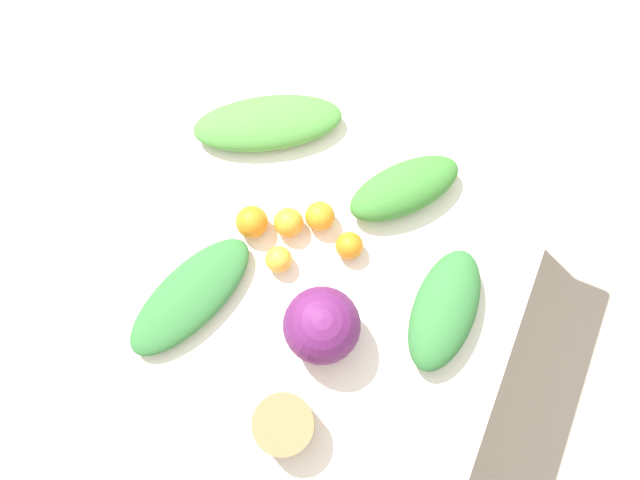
% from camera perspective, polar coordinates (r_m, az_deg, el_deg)
% --- Properties ---
extents(ground_plane, '(8.00, 8.00, 0.00)m').
position_cam_1_polar(ground_plane, '(2.26, 0.00, -5.29)').
color(ground_plane, '#B2A899').
extents(dining_table, '(1.26, 1.05, 0.72)m').
position_cam_1_polar(dining_table, '(1.64, 0.00, -1.05)').
color(dining_table, silver).
rests_on(dining_table, ground_plane).
extents(cabbage_purple, '(0.18, 0.18, 0.18)m').
position_cam_1_polar(cabbage_purple, '(1.42, 0.17, -7.81)').
color(cabbage_purple, '#601E5B').
rests_on(cabbage_purple, dining_table).
extents(paper_bag, '(0.14, 0.14, 0.10)m').
position_cam_1_polar(paper_bag, '(1.45, -3.32, -16.47)').
color(paper_bag, '#997047').
rests_on(paper_bag, dining_table).
extents(greens_bunch_dandelion, '(0.31, 0.30, 0.09)m').
position_cam_1_polar(greens_bunch_dandelion, '(1.57, 7.73, 4.71)').
color(greens_bunch_dandelion, '#3D8433').
rests_on(greens_bunch_dandelion, dining_table).
extents(greens_bunch_scallion, '(0.39, 0.27, 0.06)m').
position_cam_1_polar(greens_bunch_scallion, '(1.52, -11.74, -5.03)').
color(greens_bunch_scallion, '#337538').
rests_on(greens_bunch_scallion, dining_table).
extents(greens_bunch_kale, '(0.33, 0.41, 0.07)m').
position_cam_1_polar(greens_bunch_kale, '(1.64, -4.79, 10.62)').
color(greens_bunch_kale, '#4C933D').
rests_on(greens_bunch_kale, dining_table).
extents(greens_bunch_chard, '(0.31, 0.15, 0.09)m').
position_cam_1_polar(greens_bunch_chard, '(1.50, 11.31, -6.25)').
color(greens_bunch_chard, '#337538').
rests_on(greens_bunch_chard, dining_table).
extents(orange_0, '(0.07, 0.07, 0.07)m').
position_cam_1_polar(orange_0, '(1.51, -3.80, -1.78)').
color(orange_0, '#F9A833').
rests_on(orange_0, dining_table).
extents(orange_1, '(0.07, 0.07, 0.07)m').
position_cam_1_polar(orange_1, '(1.54, -2.90, 1.62)').
color(orange_1, orange).
rests_on(orange_1, dining_table).
extents(orange_2, '(0.07, 0.07, 0.07)m').
position_cam_1_polar(orange_2, '(1.54, -0.01, 2.20)').
color(orange_2, orange).
rests_on(orange_2, dining_table).
extents(orange_3, '(0.07, 0.07, 0.07)m').
position_cam_1_polar(orange_3, '(1.52, 2.69, -0.52)').
color(orange_3, orange).
rests_on(orange_3, dining_table).
extents(orange_4, '(0.08, 0.08, 0.08)m').
position_cam_1_polar(orange_4, '(1.54, -6.25, 1.66)').
color(orange_4, orange).
rests_on(orange_4, dining_table).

